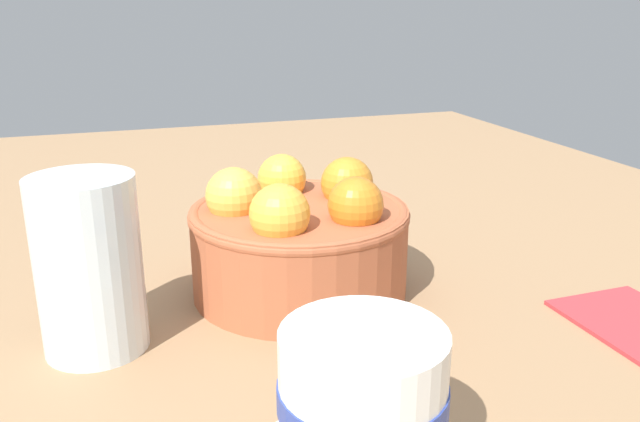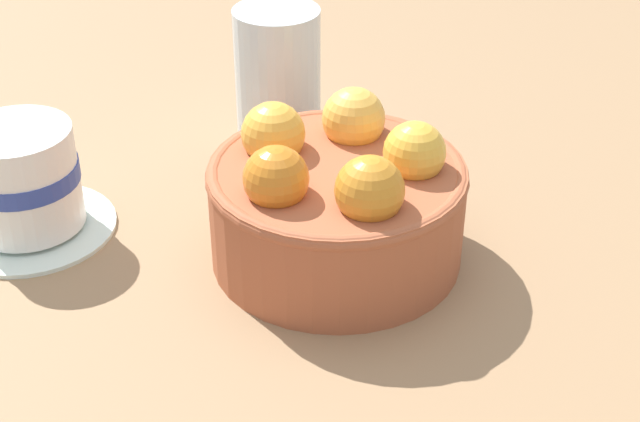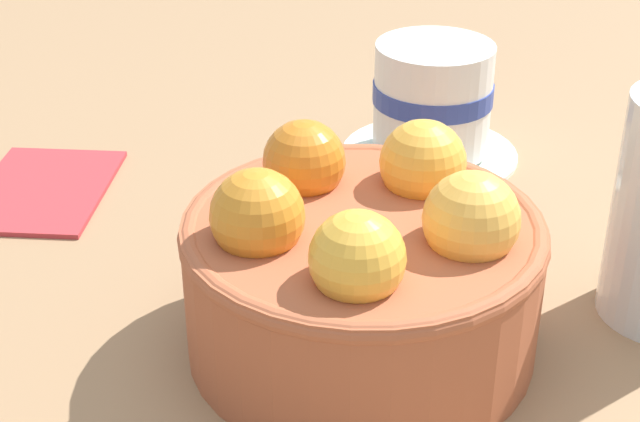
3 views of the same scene
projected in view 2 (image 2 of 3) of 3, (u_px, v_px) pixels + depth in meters
The scene contains 4 objects.
ground_plane at pixel (336, 286), 61.59cm from camera, with size 139.27×104.63×4.96cm, color #997551.
terracotta_bowl at pixel (337, 200), 58.00cm from camera, with size 16.08×16.08×9.60cm.
coffee_cup at pixel (23, 184), 60.88cm from camera, with size 11.26×11.26×7.49cm.
water_glass at pixel (278, 81), 69.45cm from camera, with size 6.37×6.37×11.12cm, color silver.
Camera 2 is at (-1.69, -49.17, 34.91)cm, focal length 52.53 mm.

